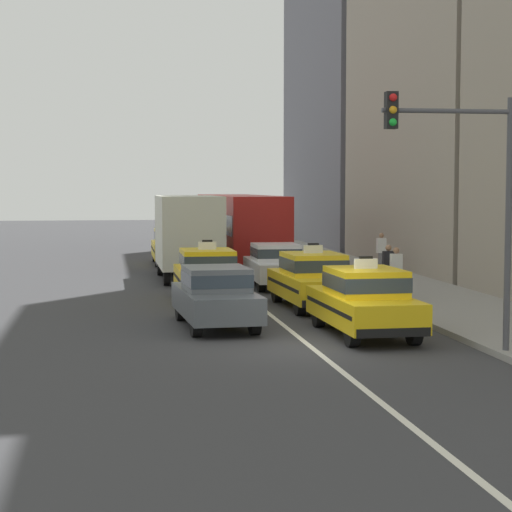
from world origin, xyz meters
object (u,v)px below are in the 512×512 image
Objects in this scene: sedan_left_nearest at (216,295)px; sedan_right_third at (275,264)px; pedestrian_mid_block at (396,272)px; taxi_left_fourth at (172,245)px; taxi_right_nearest at (364,300)px; box_truck_left_third at (187,234)px; bus_right_fourth at (240,226)px; traffic_light_pole at (466,178)px; pedestrian_near_crosswalk at (382,253)px; taxi_left_second at (207,274)px; pedestrian_by_storefront at (389,269)px; taxi_right_second at (312,279)px.

sedan_right_third is at bearing 70.66° from sedan_left_nearest.
pedestrian_mid_block reaches higher than sedan_right_third.
taxi_right_nearest is at bearing -81.56° from taxi_left_fourth.
box_truck_left_third is 6.72m from bus_right_fourth.
pedestrian_mid_block is 0.28× the size of traffic_light_pole.
traffic_light_pole reaches higher than box_truck_left_third.
sedan_left_nearest is 9.68m from sedan_right_third.
box_truck_left_third is at bearing 101.93° from taxi_right_nearest.
taxi_left_fourth is 3.34m from bus_right_fourth.
traffic_light_pole is at bearing -68.39° from taxi_right_nearest.
pedestrian_near_crosswalk is at bearing 76.62° from pedestrian_mid_block.
box_truck_left_third reaches higher than pedestrian_mid_block.
sedan_right_third is at bearing -90.54° from bus_right_fourth.
taxi_left_fourth reaches higher than pedestrian_near_crosswalk.
taxi_left_second is 6.01m from pedestrian_by_storefront.
sedan_left_nearest is at bearing -109.34° from sedan_right_third.
taxi_left_second reaches higher than pedestrian_mid_block.
taxi_right_second is (3.28, 3.32, 0.03)m from sedan_left_nearest.
taxi_right_second is at bearing -143.42° from pedestrian_by_storefront.
taxi_left_fourth is at bearing 98.44° from taxi_right_nearest.
taxi_right_nearest is at bearing -67.19° from taxi_left_second.
pedestrian_mid_block is (5.92, -0.89, 0.07)m from taxi_left_second.
taxi_right_second is 2.92× the size of pedestrian_by_storefront.
taxi_right_second is (-0.14, 5.22, 0.00)m from taxi_right_nearest.
taxi_right_nearest reaches higher than pedestrian_near_crosswalk.
bus_right_fourth reaches higher than taxi_left_fourth.
sedan_right_third is 5.66m from pedestrian_near_crosswalk.
taxi_right_nearest is 0.82× the size of traffic_light_pole.
taxi_right_nearest is at bearing -89.67° from bus_right_fourth.
taxi_left_second is 1.06× the size of sedan_right_third.
taxi_right_nearest is 7.02m from pedestrian_mid_block.
taxi_right_nearest is at bearing -88.91° from sedan_right_third.
taxi_right_second reaches higher than pedestrian_by_storefront.
sedan_right_third is at bearing -51.57° from box_truck_left_third.
pedestrian_near_crosswalk is at bearing 75.22° from pedestrian_by_storefront.
taxi_left_second is at bearing -89.49° from taxi_left_fourth.
sedan_left_nearest is at bearing -123.76° from pedestrian_near_crosswalk.
bus_right_fourth reaches higher than taxi_left_second.
traffic_light_pole is at bearing -67.55° from taxi_left_second.
box_truck_left_third is 9.41m from pedestrian_by_storefront.
bus_right_fourth is (2.95, 13.39, 0.94)m from taxi_left_second.
bus_right_fourth is at bearing 101.72° from pedestrian_mid_block.
box_truck_left_third is 7.81m from pedestrian_near_crosswalk.
box_truck_left_third is 4.27× the size of pedestrian_near_crosswalk.
pedestrian_by_storefront reaches higher than sedan_left_nearest.
taxi_right_nearest is at bearing -29.11° from sedan_left_nearest.
taxi_left_fourth is at bearing 90.51° from taxi_left_second.
bus_right_fourth reaches higher than pedestrian_near_crosswalk.
sedan_right_third is 5.54m from pedestrian_mid_block.
taxi_left_fourth is (-0.13, 14.27, 0.00)m from taxi_left_second.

